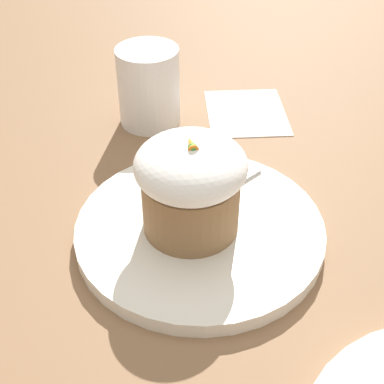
{
  "coord_description": "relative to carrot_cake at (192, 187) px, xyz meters",
  "views": [
    {
      "loc": [
        -0.33,
        0.08,
        0.32
      ],
      "look_at": [
        -0.0,
        0.01,
        0.05
      ],
      "focal_mm": 50.0,
      "sensor_mm": 36.0,
      "label": 1
    }
  ],
  "objects": [
    {
      "name": "carrot_cake",
      "position": [
        0.0,
        0.0,
        0.0
      ],
      "size": [
        0.09,
        0.09,
        0.09
      ],
      "color": "olive",
      "rests_on": "dessert_plate"
    },
    {
      "name": "ground_plane",
      "position": [
        0.0,
        -0.01,
        -0.06
      ],
      "size": [
        4.0,
        4.0,
        0.0
      ],
      "primitive_type": "plane",
      "color": "#846042"
    },
    {
      "name": "coffee_cup",
      "position": [
        0.21,
        0.0,
        -0.02
      ],
      "size": [
        0.1,
        0.07,
        0.09
      ],
      "color": "white",
      "rests_on": "ground_plane"
    },
    {
      "name": "dessert_plate",
      "position": [
        0.0,
        -0.01,
        -0.05
      ],
      "size": [
        0.22,
        0.22,
        0.01
      ],
      "color": "white",
      "rests_on": "ground_plane"
    },
    {
      "name": "paper_napkin",
      "position": [
        0.2,
        -0.11,
        -0.06
      ],
      "size": [
        0.12,
        0.11,
        0.0
      ],
      "color": "white",
      "rests_on": "ground_plane"
    },
    {
      "name": "spoon",
      "position": [
        0.03,
        -0.02,
        -0.04
      ],
      "size": [
        0.07,
        0.1,
        0.01
      ],
      "color": "silver",
      "rests_on": "dessert_plate"
    }
  ]
}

